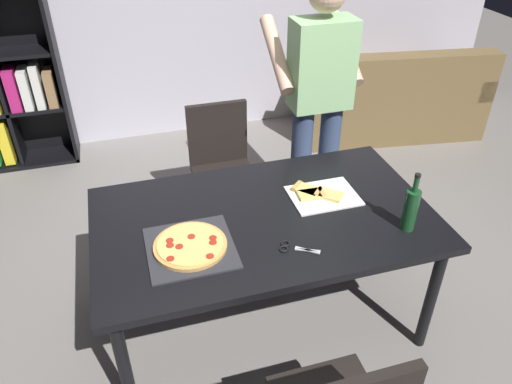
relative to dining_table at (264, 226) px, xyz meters
name	(u,v)px	position (x,y,z in m)	size (l,w,h in m)	color
ground_plane	(263,316)	(0.00, 0.00, -0.68)	(12.00, 12.00, 0.00)	gray
dining_table	(264,226)	(0.00, 0.00, 0.00)	(1.73, 1.03, 0.75)	black
chair_far_side	(222,161)	(0.00, 1.00, -0.17)	(0.42, 0.42, 0.90)	black
couch	(389,101)	(1.89, 1.99, -0.38)	(1.81, 1.09, 0.85)	brown
person_serving_pizza	(318,98)	(0.60, 0.78, 0.32)	(0.55, 0.54, 1.75)	#38476B
pepperoni_pizza_on_tray	(190,246)	(-0.41, -0.15, 0.08)	(0.41, 0.41, 0.04)	#2D2D33
pizza_slices_on_towel	(320,194)	(0.34, 0.09, 0.08)	(0.36, 0.28, 0.03)	white
wine_bottle	(411,209)	(0.65, -0.30, 0.19)	(0.07, 0.07, 0.32)	#194723
kitchen_scissors	(293,248)	(0.05, -0.28, 0.07)	(0.19, 0.15, 0.01)	silver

